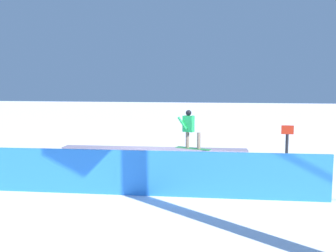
# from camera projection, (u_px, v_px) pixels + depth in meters

# --- Properties ---
(ground_plane) EXTENTS (120.00, 120.00, 0.00)m
(ground_plane) POSITION_uv_depth(u_px,v_px,m) (153.00, 165.00, 13.20)
(ground_plane) COLOR white
(grind_box) EXTENTS (7.15, 1.18, 0.69)m
(grind_box) POSITION_uv_depth(u_px,v_px,m) (153.00, 157.00, 13.17)
(grind_box) COLOR white
(grind_box) RESTS_ON ground_plane
(snowboarder) EXTENTS (1.41, 0.73, 1.46)m
(snowboarder) POSITION_uv_depth(u_px,v_px,m) (190.00, 128.00, 12.95)
(snowboarder) COLOR #278942
(snowboarder) RESTS_ON grind_box
(safety_fence) EXTENTS (11.15, 0.98, 1.27)m
(safety_fence) POSITION_uv_depth(u_px,v_px,m) (122.00, 173.00, 9.49)
(safety_fence) COLOR #2A7EE8
(safety_fence) RESTS_ON ground_plane
(trail_marker) EXTENTS (0.40, 0.10, 1.73)m
(trail_marker) POSITION_uv_depth(u_px,v_px,m) (287.00, 149.00, 11.55)
(trail_marker) COLOR #262628
(trail_marker) RESTS_ON ground_plane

